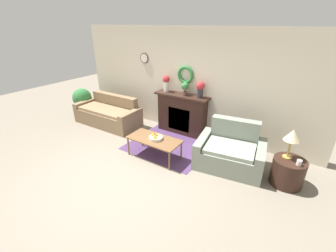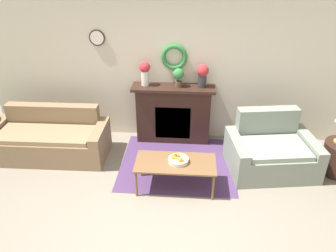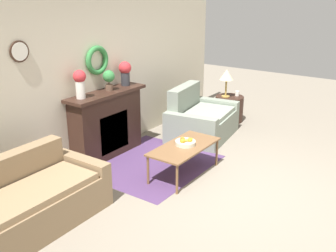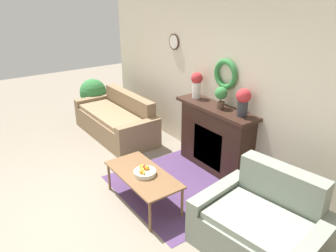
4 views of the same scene
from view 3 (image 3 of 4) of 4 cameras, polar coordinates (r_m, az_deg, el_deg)
The scene contains 14 objects.
ground_plane at distance 5.40m, azimuth 10.59°, elevation -10.03°, with size 16.00×16.00×0.00m, color gray.
floor_rug at distance 6.23m, azimuth -2.55°, elevation -5.47°, with size 1.88×1.67×0.01m.
wall_back at distance 6.35m, azimuth -10.61°, elevation 7.59°, with size 6.80×0.15×2.70m.
fireplace at distance 6.42m, azimuth -8.87°, elevation 0.34°, with size 1.46×0.41×1.08m.
couch_left at distance 4.82m, azimuth -20.34°, elevation -10.76°, with size 1.98×0.90×0.82m.
loveseat_right at distance 7.28m, azimuth 4.73°, elevation 0.89°, with size 1.47×1.16×0.92m.
coffee_table at distance 5.73m, azimuth 2.38°, elevation -3.25°, with size 1.18×0.57×0.46m.
fruit_bowl at distance 5.73m, azimuth 2.51°, elevation -2.36°, with size 0.30×0.30×0.12m.
side_table_by_loveseat at distance 8.21m, azimuth 8.85°, elevation 2.51°, with size 0.58×0.58×0.52m.
table_lamp at distance 8.00m, azimuth 8.50°, elevation 7.24°, with size 0.28×0.28×0.56m.
mug at distance 8.20m, azimuth 10.00°, elevation 4.68°, with size 0.08×0.08×0.10m.
vase_on_mantel_left at distance 5.88m, azimuth -12.67°, elevation 6.26°, with size 0.19×0.19×0.42m.
vase_on_mantel_right at distance 6.57m, azimuth -6.25°, elevation 7.84°, with size 0.21×0.21×0.40m.
potted_plant_on_mantel at distance 6.27m, azimuth -8.59°, elevation 6.88°, with size 0.19×0.19×0.33m.
Camera 3 is at (-4.33, -1.85, 2.63)m, focal length 42.00 mm.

